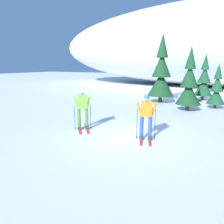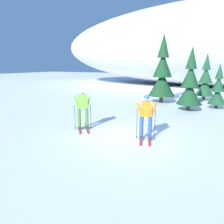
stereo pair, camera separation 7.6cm
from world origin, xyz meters
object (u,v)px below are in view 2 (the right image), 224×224
(skier_lime_jacket, at_px, (83,108))
(pine_tree_center_left, at_px, (205,81))
(skier_orange_jacket, at_px, (146,116))
(pine_tree_left, at_px, (190,84))
(pine_tree_center_right, at_px, (218,90))
(pine_tree_far_left, at_px, (162,74))

(skier_lime_jacket, relative_size, pine_tree_center_left, 0.49)
(pine_tree_center_left, bearing_deg, skier_orange_jacket, -95.31)
(pine_tree_left, bearing_deg, skier_lime_jacket, -118.69)
(skier_lime_jacket, bearing_deg, pine_tree_center_right, 57.65)
(pine_tree_left, bearing_deg, pine_tree_far_left, 137.02)
(pine_tree_left, bearing_deg, pine_tree_center_left, 84.60)
(pine_tree_left, height_order, pine_tree_center_right, pine_tree_left)
(pine_tree_center_left, relative_size, pine_tree_center_right, 1.26)
(skier_lime_jacket, bearing_deg, pine_tree_center_left, 70.66)
(pine_tree_center_left, bearing_deg, pine_tree_center_right, -72.24)
(skier_lime_jacket, bearing_deg, pine_tree_left, 61.31)
(skier_lime_jacket, distance_m, pine_tree_center_left, 12.11)
(pine_tree_left, height_order, pine_tree_center_left, pine_tree_left)
(pine_tree_left, relative_size, pine_tree_center_right, 1.34)
(skier_lime_jacket, xyz_separation_m, pine_tree_center_right, (5.09, 8.03, 0.28))
(skier_orange_jacket, height_order, pine_tree_far_left, pine_tree_far_left)
(skier_lime_jacket, relative_size, pine_tree_far_left, 0.36)
(skier_orange_jacket, height_order, pine_tree_center_left, pine_tree_center_left)
(skier_orange_jacket, bearing_deg, pine_tree_center_right, 75.04)
(skier_orange_jacket, bearing_deg, pine_tree_far_left, 101.54)
(pine_tree_left, distance_m, pine_tree_center_right, 2.24)
(pine_tree_far_left, xyz_separation_m, pine_tree_center_right, (3.91, -0.63, -0.91))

